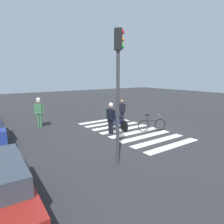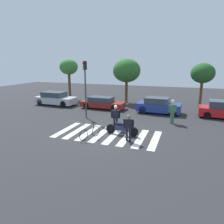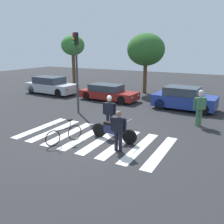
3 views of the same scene
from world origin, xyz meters
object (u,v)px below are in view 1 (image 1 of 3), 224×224
Objects in this scene: officer_on_foot at (111,116)px; officer_by_motorcycle at (122,110)px; leaning_bicycle at (152,125)px; traffic_light_pole at (118,78)px; pedestrian_bystander at (39,110)px; police_motorcycle at (117,121)px.

officer_on_foot is 1.07× the size of officer_by_motorcycle.
leaning_bicycle is at bearing -111.90° from officer_on_foot.
officer_on_foot is at bearing 68.10° from leaning_bicycle.
traffic_light_pole is at bearing 148.81° from officer_on_foot.
pedestrian_bystander is 7.41m from traffic_light_pole.
traffic_light_pole is (-7.07, -0.84, 2.06)m from pedestrian_bystander.
officer_on_foot is at bearing 127.08° from officer_by_motorcycle.
officer_on_foot reaches higher than officer_by_motorcycle.
police_motorcycle is 1.18× the size of pedestrian_bystander.
pedestrian_bystander reaches higher than police_motorcycle.
traffic_light_pole is (-4.83, 3.99, 2.24)m from officer_by_motorcycle.
officer_on_foot is 0.37× the size of traffic_light_pole.
pedestrian_bystander is at bearing 48.12° from leaning_bicycle.
officer_on_foot is at bearing 127.26° from police_motorcycle.
officer_on_foot is 2.45m from officer_by_motorcycle.
traffic_light_pole is at bearing -173.19° from pedestrian_bystander.
leaning_bicycle is 0.34× the size of traffic_light_pole.
pedestrian_bystander is at bearing 65.13° from officer_by_motorcycle.
leaning_bicycle is at bearing -60.77° from traffic_light_pole.
traffic_light_pole is at bearing 140.47° from officer_by_motorcycle.
police_motorcycle is 1.40m from officer_on_foot.
traffic_light_pole reaches higher than police_motorcycle.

